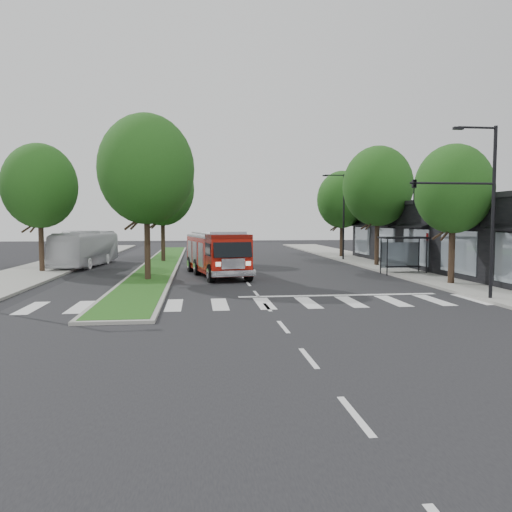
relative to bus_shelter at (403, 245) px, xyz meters
The scene contains 16 objects.
ground 14.00m from the bus_shelter, 143.97° to the right, with size 140.00×140.00×0.00m, color black.
sidewalk_right 3.00m from the bus_shelter, 54.94° to the left, with size 5.00×80.00×0.15m, color gray.
sidewalk_left 25.84m from the bus_shelter, behind, with size 5.00×80.00×0.15m, color gray.
median 19.92m from the bus_shelter, 150.20° to the left, with size 3.00×50.00×0.15m.
storefront_row 6.11m from the bus_shelter, 17.71° to the left, with size 8.00×30.00×5.00m, color black.
bus_shelter is the anchor object (origin of this frame).
tree_right_near 7.06m from the bus_shelter, 87.21° to the right, with size 4.40×4.40×8.05m.
tree_right_mid 7.36m from the bus_shelter, 87.07° to the left, with size 5.60×5.60×9.72m.
tree_right_far 16.30m from the bus_shelter, 88.92° to the left, with size 5.00×5.00×8.73m.
tree_median_near 17.98m from the bus_shelter, behind, with size 5.80×5.80×10.16m.
tree_median_far 21.36m from the bus_shelter, 145.43° to the left, with size 5.60×5.60×9.72m.
tree_left_mid 25.82m from the bus_shelter, behind, with size 5.20×5.20×9.16m.
streetlight_right_near 12.05m from the bus_shelter, 97.76° to the right, with size 4.08×0.22×8.00m.
streetlight_right_far 12.13m from the bus_shelter, 94.11° to the left, with size 2.11×0.20×8.00m.
fire_engine 12.89m from the bus_shelter, behind, with size 4.26×9.13×3.05m.
city_bus 24.83m from the bus_shelter, 159.16° to the left, with size 2.44×10.44×2.91m, color silver.
Camera 1 is at (-2.95, -24.96, 3.70)m, focal length 35.00 mm.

